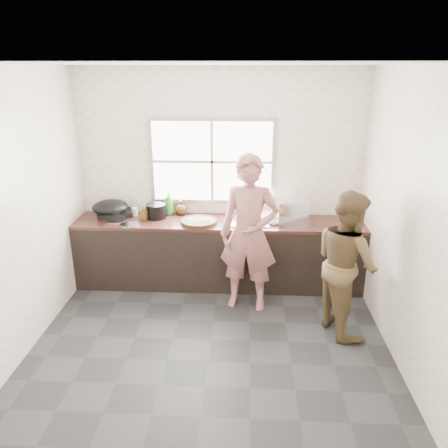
# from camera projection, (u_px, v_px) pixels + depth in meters

# --- Properties ---
(floor) EXTENTS (3.60, 3.20, 0.01)m
(floor) POSITION_uv_depth(u_px,v_px,m) (211.00, 340.00, 4.54)
(floor) COLOR #29292C
(floor) RESTS_ON ground
(ceiling) EXTENTS (3.60, 3.20, 0.01)m
(ceiling) POSITION_uv_depth(u_px,v_px,m) (208.00, 63.00, 3.62)
(ceiling) COLOR silver
(ceiling) RESTS_ON wall_back
(wall_back) EXTENTS (3.60, 0.01, 2.70)m
(wall_back) POSITION_uv_depth(u_px,v_px,m) (220.00, 177.00, 5.59)
(wall_back) COLOR silver
(wall_back) RESTS_ON ground
(wall_left) EXTENTS (0.01, 3.20, 2.70)m
(wall_left) POSITION_uv_depth(u_px,v_px,m) (22.00, 214.00, 4.17)
(wall_left) COLOR beige
(wall_left) RESTS_ON ground
(wall_right) EXTENTS (0.01, 3.20, 2.70)m
(wall_right) POSITION_uv_depth(u_px,v_px,m) (406.00, 220.00, 3.99)
(wall_right) COLOR beige
(wall_right) RESTS_ON ground
(wall_front) EXTENTS (3.60, 0.01, 2.70)m
(wall_front) POSITION_uv_depth(u_px,v_px,m) (187.00, 305.00, 2.57)
(wall_front) COLOR beige
(wall_front) RESTS_ON ground
(cabinet) EXTENTS (3.60, 0.62, 0.82)m
(cabinet) POSITION_uv_depth(u_px,v_px,m) (219.00, 254.00, 5.61)
(cabinet) COLOR black
(cabinet) RESTS_ON floor
(countertop) EXTENTS (3.60, 0.64, 0.04)m
(countertop) POSITION_uv_depth(u_px,v_px,m) (219.00, 222.00, 5.47)
(countertop) COLOR #371B16
(countertop) RESTS_ON cabinet
(sink) EXTENTS (0.55, 0.45, 0.02)m
(sink) POSITION_uv_depth(u_px,v_px,m) (247.00, 221.00, 5.44)
(sink) COLOR silver
(sink) RESTS_ON countertop
(faucet) EXTENTS (0.02, 0.02, 0.30)m
(faucet) POSITION_uv_depth(u_px,v_px,m) (247.00, 205.00, 5.58)
(faucet) COLOR silver
(faucet) RESTS_ON countertop
(window_frame) EXTENTS (1.60, 0.05, 1.10)m
(window_frame) POSITION_uv_depth(u_px,v_px,m) (212.00, 161.00, 5.51)
(window_frame) COLOR #9EA0A5
(window_frame) RESTS_ON wall_back
(window_glazing) EXTENTS (1.50, 0.01, 1.00)m
(window_glazing) POSITION_uv_depth(u_px,v_px,m) (212.00, 162.00, 5.49)
(window_glazing) COLOR white
(window_glazing) RESTS_ON window_frame
(woman) EXTENTS (0.67, 0.49, 1.69)m
(woman) POSITION_uv_depth(u_px,v_px,m) (249.00, 239.00, 4.93)
(woman) COLOR #B26C6A
(woman) RESTS_ON floor
(person_side) EXTENTS (0.80, 0.90, 1.54)m
(person_side) POSITION_uv_depth(u_px,v_px,m) (346.00, 263.00, 4.50)
(person_side) COLOR brown
(person_side) RESTS_ON floor
(cutting_board) EXTENTS (0.49, 0.49, 0.04)m
(cutting_board) POSITION_uv_depth(u_px,v_px,m) (199.00, 222.00, 5.37)
(cutting_board) COLOR black
(cutting_board) RESTS_ON countertop
(cleaver) EXTENTS (0.25, 0.20, 0.01)m
(cleaver) POSITION_uv_depth(u_px,v_px,m) (196.00, 217.00, 5.48)
(cleaver) COLOR #B0B3B7
(cleaver) RESTS_ON cutting_board
(bowl_mince) EXTENTS (0.25, 0.25, 0.05)m
(bowl_mince) POSITION_uv_depth(u_px,v_px,m) (203.00, 222.00, 5.36)
(bowl_mince) COLOR white
(bowl_mince) RESTS_ON countertop
(bowl_crabs) EXTENTS (0.21, 0.21, 0.06)m
(bowl_crabs) POSITION_uv_depth(u_px,v_px,m) (263.00, 218.00, 5.48)
(bowl_crabs) COLOR white
(bowl_crabs) RESTS_ON countertop
(bowl_held) EXTENTS (0.20, 0.20, 0.05)m
(bowl_held) POSITION_uv_depth(u_px,v_px,m) (274.00, 222.00, 5.34)
(bowl_held) COLOR silver
(bowl_held) RESTS_ON countertop
(black_pot) EXTENTS (0.29, 0.29, 0.18)m
(black_pot) POSITION_uv_depth(u_px,v_px,m) (156.00, 211.00, 5.54)
(black_pot) COLOR black
(black_pot) RESTS_ON countertop
(plate_food) EXTENTS (0.22, 0.22, 0.02)m
(plate_food) POSITION_uv_depth(u_px,v_px,m) (151.00, 214.00, 5.71)
(plate_food) COLOR silver
(plate_food) RESTS_ON countertop
(bottle_green) EXTENTS (0.16, 0.16, 0.33)m
(bottle_green) POSITION_uv_depth(u_px,v_px,m) (169.00, 202.00, 5.65)
(bottle_green) COLOR green
(bottle_green) RESTS_ON countertop
(bottle_brown_tall) EXTENTS (0.10, 0.10, 0.17)m
(bottle_brown_tall) POSITION_uv_depth(u_px,v_px,m) (144.00, 213.00, 5.47)
(bottle_brown_tall) COLOR #432D10
(bottle_brown_tall) RESTS_ON countertop
(bottle_brown_short) EXTENTS (0.18, 0.18, 0.18)m
(bottle_brown_short) POSITION_uv_depth(u_px,v_px,m) (181.00, 208.00, 5.67)
(bottle_brown_short) COLOR #473111
(bottle_brown_short) RESTS_ON countertop
(glass_jar) EXTENTS (0.09, 0.09, 0.11)m
(glass_jar) POSITION_uv_depth(u_px,v_px,m) (135.00, 212.00, 5.63)
(glass_jar) COLOR silver
(glass_jar) RESTS_ON countertop
(burner) EXTENTS (0.53, 0.53, 0.06)m
(burner) POSITION_uv_depth(u_px,v_px,m) (114.00, 212.00, 5.69)
(burner) COLOR black
(burner) RESTS_ON countertop
(wok) EXTENTS (0.55, 0.55, 0.17)m
(wok) POSITION_uv_depth(u_px,v_px,m) (110.00, 207.00, 5.52)
(wok) COLOR black
(wok) RESTS_ON burner
(dish_rack) EXTENTS (0.47, 0.39, 0.30)m
(dish_rack) POSITION_uv_depth(u_px,v_px,m) (289.00, 211.00, 5.35)
(dish_rack) COLOR silver
(dish_rack) RESTS_ON countertop
(pot_lid_left) EXTENTS (0.26, 0.26, 0.01)m
(pot_lid_left) POSITION_uv_depth(u_px,v_px,m) (130.00, 225.00, 5.32)
(pot_lid_left) COLOR silver
(pot_lid_left) RESTS_ON countertop
(pot_lid_right) EXTENTS (0.30, 0.30, 0.01)m
(pot_lid_right) POSITION_uv_depth(u_px,v_px,m) (116.00, 220.00, 5.47)
(pot_lid_right) COLOR silver
(pot_lid_right) RESTS_ON countertop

